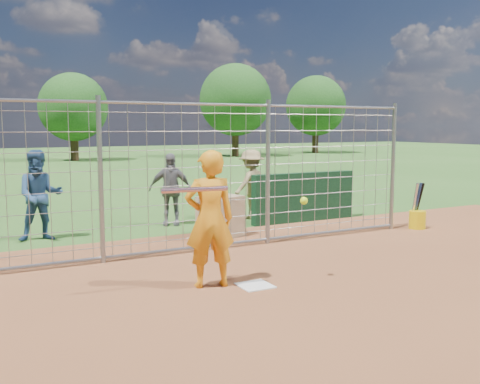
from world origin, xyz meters
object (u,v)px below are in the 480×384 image
equipment_bin (220,217)px  bystander_c (251,184)px  bystander_b (170,189)px  bystander_a (40,195)px  bucket_with_bats (417,217)px  batter (210,219)px

equipment_bin → bystander_c: bearing=29.2°
bystander_c → bystander_b: bearing=-20.4°
bystander_a → bystander_b: (2.70, 0.36, -0.07)m
bystander_b → bucket_with_bats: 5.26m
bystander_c → bucket_with_bats: 3.72m
bystander_a → bystander_b: bystander_a is taller
bystander_c → bucket_with_bats: (2.45, -2.74, -0.55)m
batter → bucket_with_bats: (5.53, 1.68, -0.67)m
bystander_a → equipment_bin: bearing=-16.6°
bystander_a → bucket_with_bats: size_ratio=1.75×
bucket_with_bats → batter: bearing=-163.1°
bucket_with_bats → equipment_bin: bearing=164.0°
bucket_with_bats → bystander_b: bearing=147.5°
bystander_c → equipment_bin: bystander_c is taller
batter → bucket_with_bats: 5.81m
bystander_b → equipment_bin: bystander_b is taller
batter → bystander_c: 5.38m
equipment_bin → bucket_with_bats: (4.01, -1.15, -0.15)m
batter → bystander_b: (1.11, 4.48, -0.13)m
bystander_a → bucket_with_bats: bearing=-12.8°
batter → bystander_c: (3.08, 4.42, -0.11)m
batter → bystander_a: bearing=-58.1°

